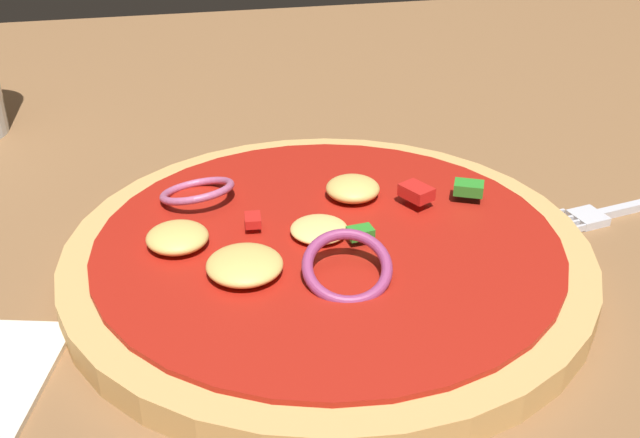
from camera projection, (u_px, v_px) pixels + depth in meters
dining_table at (267, 273)px, 0.44m from camera, size 1.18×1.04×0.03m
pizza at (325, 254)px, 0.41m from camera, size 0.28×0.28×0.04m
fork at (630, 208)px, 0.47m from camera, size 0.16×0.04×0.01m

